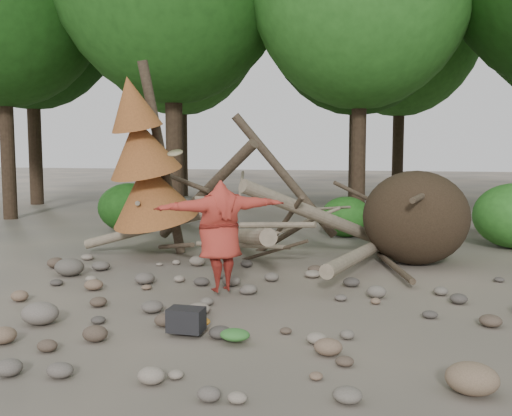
# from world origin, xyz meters

# --- Properties ---
(ground) EXTENTS (120.00, 120.00, 0.00)m
(ground) POSITION_xyz_m (0.00, 0.00, 0.00)
(ground) COLOR #514C44
(ground) RESTS_ON ground
(deadfall_pile) EXTENTS (8.55, 5.24, 3.30)m
(deadfall_pile) POSITION_xyz_m (2.02, 4.24, 0.95)
(deadfall_pile) COLOR #332619
(deadfall_pile) RESTS_ON ground
(dead_conifer) EXTENTS (2.06, 2.16, 4.35)m
(dead_conifer) POSITION_xyz_m (-3.12, 3.37, 2.11)
(dead_conifer) COLOR #4C3F30
(dead_conifer) RESTS_ON ground
(bush_left) EXTENTS (1.80, 1.80, 1.44)m
(bush_left) POSITION_xyz_m (-5.50, 7.20, 0.72)
(bush_left) COLOR #1E5316
(bush_left) RESTS_ON ground
(bush_mid) EXTENTS (1.40, 1.40, 1.12)m
(bush_mid) POSITION_xyz_m (0.80, 7.80, 0.56)
(bush_mid) COLOR #286A1E
(bush_mid) RESTS_ON ground
(frisbee_thrower) EXTENTS (2.24, 1.91, 2.35)m
(frisbee_thrower) POSITION_xyz_m (-0.56, 0.80, 1.00)
(frisbee_thrower) COLOR #AA3126
(frisbee_thrower) RESTS_ON ground
(backpack) EXTENTS (0.46, 0.31, 0.30)m
(backpack) POSITION_xyz_m (-0.35, -1.29, 0.15)
(backpack) COLOR black
(backpack) RESTS_ON ground
(cloth_green) EXTENTS (0.38, 0.31, 0.14)m
(cloth_green) POSITION_xyz_m (0.36, -1.45, 0.07)
(cloth_green) COLOR #33722D
(cloth_green) RESTS_ON ground
(cloth_orange) EXTENTS (0.34, 0.27, 0.12)m
(cloth_orange) POSITION_xyz_m (-0.28, -1.02, 0.06)
(cloth_orange) COLOR #BF7720
(cloth_orange) RESTS_ON ground
(boulder_front_left) EXTENTS (0.52, 0.47, 0.31)m
(boulder_front_left) POSITION_xyz_m (-2.48, -1.35, 0.16)
(boulder_front_left) COLOR slate
(boulder_front_left) RESTS_ON ground
(boulder_front_right) EXTENTS (0.52, 0.47, 0.31)m
(boulder_front_right) POSITION_xyz_m (3.05, -2.24, 0.16)
(boulder_front_right) COLOR #7C644E
(boulder_front_right) RESTS_ON ground
(boulder_mid_left) EXTENTS (0.57, 0.51, 0.34)m
(boulder_mid_left) POSITION_xyz_m (-3.82, 1.46, 0.17)
(boulder_mid_left) COLOR #5C564D
(boulder_mid_left) RESTS_ON ground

